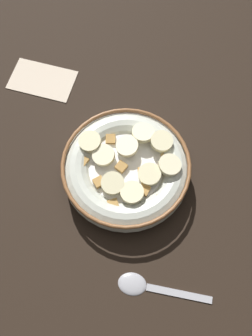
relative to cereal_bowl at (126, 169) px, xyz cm
name	(u,v)px	position (x,y,z in cm)	size (l,w,h in cm)	color
ground_plane	(126,177)	(-0.04, -0.02, -3.55)	(90.81, 90.81, 2.00)	black
cereal_bowl	(126,169)	(0.00, 0.00, 0.00)	(19.94, 19.94, 5.69)	beige
spoon	(143,286)	(-0.90, -17.51, -2.20)	(13.51, 7.17, 0.80)	#A5A5AD
folded_napkin	(42,80)	(-11.39, 21.04, -2.40)	(11.51, 6.91, 0.30)	beige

